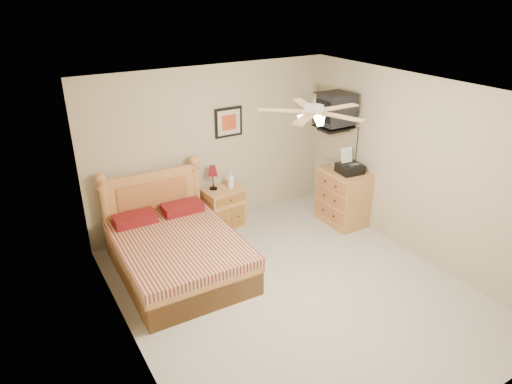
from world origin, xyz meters
The scene contains 17 objects.
floor centered at (0.00, 0.00, 0.00)m, with size 4.50×4.50×0.00m, color #ADA89C.
ceiling centered at (0.00, 0.00, 2.50)m, with size 4.00×4.50×0.04m, color white.
wall_back centered at (0.00, 2.25, 1.25)m, with size 4.00×0.04×2.50m, color tan.
wall_front centered at (0.00, -2.25, 1.25)m, with size 4.00×0.04×2.50m, color tan.
wall_left centered at (-2.00, 0.00, 1.25)m, with size 0.04×4.50×2.50m, color tan.
wall_right centered at (2.00, 0.00, 1.25)m, with size 0.04×4.50×2.50m, color tan.
bed centered at (-1.09, 1.12, 0.62)m, with size 1.47×1.93×1.25m, color #BA7938, non-canonical shape.
nightstand centered at (0.02, 2.00, 0.32)m, with size 0.59×0.44×0.64m, color #BA7444.
table_lamp centered at (-0.10, 2.09, 0.83)m, with size 0.21×0.21×0.38m, color maroon, non-canonical shape.
lotion_bottle centered at (0.16, 1.98, 0.77)m, with size 0.10×0.10×0.26m, color white.
framed_picture centered at (0.27, 2.23, 1.62)m, with size 0.46×0.04×0.46m, color black.
dresser centered at (1.73, 1.14, 0.45)m, with size 0.53×0.76×0.89m, color #A5693C.
fax_machine centered at (1.73, 1.04, 1.08)m, with size 0.35×0.37×0.37m, color black, non-canonical shape.
magazine_lower centered at (1.68, 1.40, 0.91)m, with size 0.22×0.30×0.03m, color beige.
magazine_upper centered at (1.69, 1.43, 0.93)m, with size 0.21×0.29×0.02m, color gray.
wall_tv centered at (1.75, 1.34, 1.81)m, with size 0.56×0.46×0.58m, color black, non-canonical shape.
ceiling_fan centered at (0.00, -0.20, 2.36)m, with size 1.14×1.14×0.28m, color silver, non-canonical shape.
Camera 1 is at (-2.84, -3.82, 3.53)m, focal length 32.00 mm.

